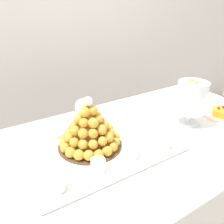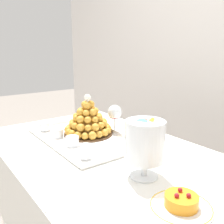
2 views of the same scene
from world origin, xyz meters
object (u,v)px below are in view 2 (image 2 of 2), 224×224
at_px(dessert_cup_left, 45,127).
at_px(dessert_cup_mid_left, 58,134).
at_px(dessert_cup_centre, 72,141).
at_px(macaron_goblet, 145,142).
at_px(dessert_cup_mid_right, 86,152).
at_px(wine_glass, 115,113).
at_px(croquembouche, 88,120).
at_px(fruit_tart_plate, 181,204).
at_px(serving_tray, 82,138).

bearing_deg(dessert_cup_left, dessert_cup_mid_left, 2.67).
bearing_deg(dessert_cup_centre, macaron_goblet, 10.27).
distance_m(dessert_cup_mid_right, macaron_goblet, 0.29).
xyz_separation_m(dessert_cup_mid_left, dessert_cup_mid_right, (0.30, -0.01, 0.01)).
bearing_deg(wine_glass, dessert_cup_left, -129.57).
bearing_deg(croquembouche, fruit_tart_plate, -9.21).
relative_size(dessert_cup_left, wine_glass, 0.36).
distance_m(dessert_cup_centre, macaron_goblet, 0.43).
bearing_deg(fruit_tart_plate, croquembouche, 170.79).
bearing_deg(dessert_cup_left, croquembouche, 38.26).
height_order(dessert_cup_left, dessert_cup_mid_right, dessert_cup_mid_right).
relative_size(dessert_cup_mid_right, wine_glass, 0.38).
height_order(serving_tray, dessert_cup_left, dessert_cup_left).
xyz_separation_m(dessert_cup_centre, wine_glass, (-0.05, 0.29, 0.08)).
bearing_deg(croquembouche, dessert_cup_centre, -56.58).
distance_m(croquembouche, dessert_cup_mid_right, 0.31).
height_order(dessert_cup_left, wine_glass, wine_glass).
bearing_deg(macaron_goblet, fruit_tart_plate, -12.08).
xyz_separation_m(dessert_cup_left, dessert_cup_mid_left, (0.15, 0.01, -0.00)).
bearing_deg(dessert_cup_left, fruit_tart_plate, 2.80).
relative_size(croquembouche, macaron_goblet, 1.14).
relative_size(serving_tray, dessert_cup_left, 10.90).
xyz_separation_m(dessert_cup_left, fruit_tart_plate, (0.91, 0.04, -0.02)).
height_order(croquembouche, macaron_goblet, macaron_goblet).
distance_m(croquembouche, wine_glass, 0.15).
relative_size(serving_tray, dessert_cup_mid_left, 11.63).
bearing_deg(dessert_cup_centre, fruit_tart_plate, 2.87).
relative_size(dessert_cup_mid_left, dessert_cup_mid_right, 0.89).
relative_size(croquembouche, dessert_cup_mid_right, 4.39).
height_order(dessert_cup_centre, macaron_goblet, macaron_goblet).
height_order(dessert_cup_mid_right, fruit_tart_plate, dessert_cup_mid_right).
bearing_deg(croquembouche, dessert_cup_mid_right, -33.35).
bearing_deg(wine_glass, macaron_goblet, -24.98).
bearing_deg(dessert_cup_mid_right, fruit_tart_plate, 6.50).
height_order(fruit_tart_plate, wine_glass, wine_glass).
relative_size(macaron_goblet, wine_glass, 1.46).
distance_m(dessert_cup_mid_left, dessert_cup_mid_right, 0.30).
bearing_deg(dessert_cup_centre, dessert_cup_mid_right, -7.66).
bearing_deg(dessert_cup_centre, croquembouche, 123.42).
bearing_deg(wine_glass, dessert_cup_centre, -80.35).
height_order(serving_tray, dessert_cup_mid_left, dessert_cup_mid_left).
bearing_deg(serving_tray, macaron_goblet, -2.21).
distance_m(dessert_cup_mid_left, fruit_tart_plate, 0.76).
bearing_deg(dessert_cup_left, dessert_cup_mid_right, -0.93).
height_order(macaron_goblet, fruit_tart_plate, macaron_goblet).
xyz_separation_m(serving_tray, dessert_cup_mid_left, (-0.07, -0.10, 0.02)).
bearing_deg(fruit_tart_plate, dessert_cup_centre, -177.13).
height_order(croquembouche, dessert_cup_mid_left, croquembouche).
relative_size(dessert_cup_centre, fruit_tart_plate, 0.33).
xyz_separation_m(dessert_cup_mid_left, wine_glass, (0.09, 0.29, 0.08)).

